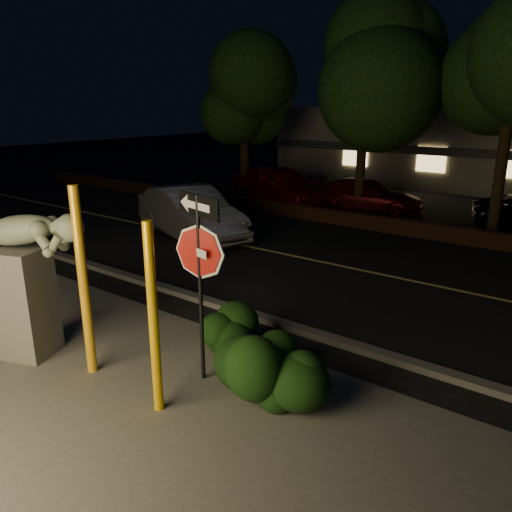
{
  "coord_description": "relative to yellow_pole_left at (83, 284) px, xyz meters",
  "views": [
    {
      "loc": [
        5.82,
        -4.59,
        4.24
      ],
      "look_at": [
        0.7,
        2.25,
        1.6
      ],
      "focal_mm": 35.0,
      "sensor_mm": 36.0,
      "label": 1
    }
  ],
  "objects": [
    {
      "name": "ground",
      "position": [
        0.69,
        10.38,
        -1.54
      ],
      "size": [
        90.0,
        90.0,
        0.0
      ],
      "primitive_type": "plane",
      "color": "black",
      "rests_on": "ground"
    },
    {
      "name": "patio",
      "position": [
        0.69,
        -0.62,
        -1.53
      ],
      "size": [
        14.0,
        6.0,
        0.02
      ],
      "primitive_type": "cube",
      "color": "#4C4944",
      "rests_on": "ground"
    },
    {
      "name": "road",
      "position": [
        0.69,
        7.38,
        -1.54
      ],
      "size": [
        80.0,
        8.0,
        0.01
      ],
      "primitive_type": "cube",
      "color": "black",
      "rests_on": "ground"
    },
    {
      "name": "lane_marking",
      "position": [
        0.69,
        7.38,
        -1.52
      ],
      "size": [
        80.0,
        0.12,
        0.0
      ],
      "primitive_type": "cube",
      "color": "#CDBC52",
      "rests_on": "road"
    },
    {
      "name": "curb",
      "position": [
        0.69,
        3.28,
        -1.48
      ],
      "size": [
        80.0,
        0.25,
        0.12
      ],
      "primitive_type": "cube",
      "color": "#4C4944",
      "rests_on": "ground"
    },
    {
      "name": "brick_wall",
      "position": [
        0.69,
        11.68,
        -1.29
      ],
      "size": [
        40.0,
        0.35,
        0.5
      ],
      "primitive_type": "cube",
      "color": "#452416",
      "rests_on": "ground"
    },
    {
      "name": "parking_lot",
      "position": [
        0.69,
        17.38,
        -1.54
      ],
      "size": [
        40.0,
        12.0,
        0.01
      ],
      "primitive_type": "cube",
      "color": "black",
      "rests_on": "ground"
    },
    {
      "name": "building",
      "position": [
        0.69,
        25.37,
        0.46
      ],
      "size": [
        22.0,
        10.2,
        4.0
      ],
      "color": "slate",
      "rests_on": "ground"
    },
    {
      "name": "tree_far_a",
      "position": [
        -7.31,
        13.38,
        3.8
      ],
      "size": [
        4.6,
        4.6,
        7.43
      ],
      "color": "black",
      "rests_on": "ground"
    },
    {
      "name": "tree_far_b",
      "position": [
        -1.81,
        13.58,
        4.51
      ],
      "size": [
        5.2,
        5.2,
        8.41
      ],
      "color": "black",
      "rests_on": "ground"
    },
    {
      "name": "yellow_pole_left",
      "position": [
        0.0,
        0.0,
        0.0
      ],
      "size": [
        0.15,
        0.15,
        3.08
      ],
      "primitive_type": "cylinder",
      "color": "#FFAE1A",
      "rests_on": "ground"
    },
    {
      "name": "yellow_pole_right",
      "position": [
        1.67,
        -0.08,
        -0.14
      ],
      "size": [
        0.14,
        0.14,
        2.8
      ],
      "primitive_type": "cylinder",
      "color": "#FFBA0C",
      "rests_on": "ground"
    },
    {
      "name": "signpost",
      "position": [
        1.61,
        0.93,
        0.57
      ],
      "size": [
        0.99,
        0.26,
        2.98
      ],
      "rotation": [
        0.0,
        0.0,
        -0.23
      ],
      "color": "black",
      "rests_on": "ground"
    },
    {
      "name": "sculpture",
      "position": [
        -1.3,
        -0.25,
        0.05
      ],
      "size": [
        2.38,
        1.39,
        2.59
      ],
      "rotation": [
        0.0,
        0.0,
        0.35
      ],
      "color": "#4C4944",
      "rests_on": "ground"
    },
    {
      "name": "hedge_center",
      "position": [
        1.77,
        1.82,
        -1.07
      ],
      "size": [
        1.96,
        1.21,
        0.95
      ],
      "primitive_type": "ellipsoid",
      "rotation": [
        0.0,
        0.0,
        0.21
      ],
      "color": "black",
      "rests_on": "ground"
    },
    {
      "name": "hedge_right",
      "position": [
        2.88,
        1.18,
        -1.05
      ],
      "size": [
        1.5,
        0.81,
        0.98
      ],
      "primitive_type": "ellipsoid",
      "rotation": [
        0.0,
        0.0,
        -0.01
      ],
      "color": "black",
      "rests_on": "ground"
    },
    {
      "name": "hedge_far_right",
      "position": [
        2.76,
        1.0,
        -0.98
      ],
      "size": [
        1.74,
        1.2,
        1.13
      ],
      "primitive_type": "ellipsoid",
      "rotation": [
        0.0,
        0.0,
        -0.11
      ],
      "color": "black",
      "rests_on": "ground"
    },
    {
      "name": "silver_sedan",
      "position": [
        -4.68,
        7.17,
        -0.73
      ],
      "size": [
        5.24,
        3.31,
        1.63
      ],
      "primitive_type": "imported",
      "rotation": [
        0.0,
        0.0,
        1.22
      ],
      "color": "silver",
      "rests_on": "ground"
    },
    {
      "name": "parked_car_red",
      "position": [
        -5.34,
        13.28,
        -0.69
      ],
      "size": [
        5.4,
        3.46,
        1.71
      ],
      "primitive_type": "imported",
      "rotation": [
        0.0,
        0.0,
        1.26
      ],
      "color": "maroon",
      "rests_on": "ground"
    },
    {
      "name": "parked_car_darkred",
      "position": [
        -1.8,
        14.25,
        -0.89
      ],
      "size": [
        4.75,
        2.61,
        1.3
      ],
      "primitive_type": "imported",
      "rotation": [
        0.0,
        0.0,
        1.75
      ],
      "color": "#43050C",
      "rests_on": "ground"
    }
  ]
}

